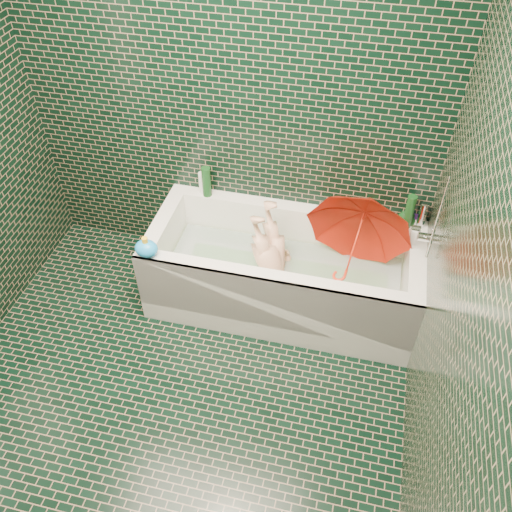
% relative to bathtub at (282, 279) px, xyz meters
% --- Properties ---
extents(floor, '(2.80, 2.80, 0.00)m').
position_rel_bathtub_xyz_m(floor, '(-0.45, -1.01, -0.21)').
color(floor, black).
rests_on(floor, ground).
extents(wall_back, '(2.80, 0.00, 2.80)m').
position_rel_bathtub_xyz_m(wall_back, '(-0.45, 0.39, 1.04)').
color(wall_back, black).
rests_on(wall_back, floor).
extents(wall_right, '(0.00, 2.80, 2.80)m').
position_rel_bathtub_xyz_m(wall_right, '(0.85, -1.01, 1.04)').
color(wall_right, black).
rests_on(wall_right, floor).
extents(bathtub, '(1.70, 0.75, 0.55)m').
position_rel_bathtub_xyz_m(bathtub, '(0.00, 0.00, 0.00)').
color(bathtub, white).
rests_on(bathtub, floor).
extents(bath_mat, '(1.35, 0.47, 0.01)m').
position_rel_bathtub_xyz_m(bath_mat, '(0.00, 0.02, -0.06)').
color(bath_mat, '#4AC026').
rests_on(bath_mat, bathtub).
extents(water, '(1.48, 0.53, 0.00)m').
position_rel_bathtub_xyz_m(water, '(0.00, 0.02, 0.09)').
color(water, silver).
rests_on(water, bathtub).
extents(faucet, '(0.18, 0.19, 0.55)m').
position_rel_bathtub_xyz_m(faucet, '(0.81, 0.01, 0.56)').
color(faucet, silver).
rests_on(faucet, wall_right).
extents(child, '(0.97, 0.61, 0.40)m').
position_rel_bathtub_xyz_m(child, '(-0.05, -0.02, 0.10)').
color(child, '#E6B18F').
rests_on(child, bathtub).
extents(umbrella, '(0.81, 0.82, 0.81)m').
position_rel_bathtub_xyz_m(umbrella, '(0.42, 0.04, 0.36)').
color(umbrella, red).
rests_on(umbrella, bathtub).
extents(soap_bottle_a, '(0.09, 0.09, 0.23)m').
position_rel_bathtub_xyz_m(soap_bottle_a, '(0.80, 0.33, 0.34)').
color(soap_bottle_a, white).
rests_on(soap_bottle_a, bathtub).
extents(soap_bottle_b, '(0.11, 0.11, 0.19)m').
position_rel_bathtub_xyz_m(soap_bottle_b, '(0.74, 0.36, 0.34)').
color(soap_bottle_b, '#3B1C69').
rests_on(soap_bottle_b, bathtub).
extents(soap_bottle_c, '(0.15, 0.15, 0.16)m').
position_rel_bathtub_xyz_m(soap_bottle_c, '(0.71, 0.32, 0.34)').
color(soap_bottle_c, '#124118').
rests_on(soap_bottle_c, bathtub).
extents(bottle_right_tall, '(0.06, 0.06, 0.23)m').
position_rel_bathtub_xyz_m(bottle_right_tall, '(0.72, 0.31, 0.46)').
color(bottle_right_tall, '#124118').
rests_on(bottle_right_tall, bathtub).
extents(bottle_right_pump, '(0.05, 0.05, 0.18)m').
position_rel_bathtub_xyz_m(bottle_right_pump, '(0.80, 0.33, 0.43)').
color(bottle_right_pump, silver).
rests_on(bottle_right_pump, bathtub).
extents(bottle_left_tall, '(0.07, 0.07, 0.22)m').
position_rel_bathtub_xyz_m(bottle_left_tall, '(-0.59, 0.33, 0.45)').
color(bottle_left_tall, '#124118').
rests_on(bottle_left_tall, bathtub).
extents(bottle_left_short, '(0.05, 0.05, 0.15)m').
position_rel_bathtub_xyz_m(bottle_left_short, '(-0.63, 0.35, 0.41)').
color(bottle_left_short, white).
rests_on(bottle_left_short, bathtub).
extents(rubber_duck, '(0.13, 0.10, 0.10)m').
position_rel_bathtub_xyz_m(rubber_duck, '(0.48, 0.33, 0.38)').
color(rubber_duck, yellow).
rests_on(rubber_duck, bathtub).
extents(bath_toy, '(0.14, 0.12, 0.14)m').
position_rel_bathtub_xyz_m(bath_toy, '(-0.76, -0.32, 0.40)').
color(bath_toy, '#1A91EE').
rests_on(bath_toy, bathtub).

